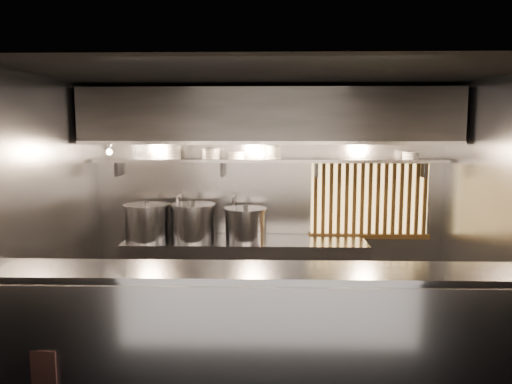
{
  "coord_description": "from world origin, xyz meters",
  "views": [
    {
      "loc": [
        0.01,
        -4.96,
        2.29
      ],
      "look_at": [
        -0.15,
        0.55,
        1.58
      ],
      "focal_mm": 35.0,
      "sensor_mm": 36.0,
      "label": 1
    }
  ],
  "objects_px": {
    "stock_pot_right": "(246,224)",
    "stock_pot_left": "(193,222)",
    "pendant_bulb": "(261,155)",
    "stock_pot_mid": "(147,222)",
    "heat_lamp": "(107,147)"
  },
  "relations": [
    {
      "from": "stock_pot_left",
      "to": "stock_pot_right",
      "type": "distance_m",
      "value": 0.66
    },
    {
      "from": "pendant_bulb",
      "to": "stock_pot_mid",
      "type": "distance_m",
      "value": 1.65
    },
    {
      "from": "pendant_bulb",
      "to": "stock_pot_right",
      "type": "xyz_separation_m",
      "value": [
        -0.19,
        -0.06,
        -0.86
      ]
    },
    {
      "from": "heat_lamp",
      "to": "stock_pot_right",
      "type": "xyz_separation_m",
      "value": [
        1.61,
        0.29,
        -0.96
      ]
    },
    {
      "from": "pendant_bulb",
      "to": "stock_pot_left",
      "type": "distance_m",
      "value": 1.19
    },
    {
      "from": "stock_pot_left",
      "to": "stock_pot_mid",
      "type": "bearing_deg",
      "value": -177.71
    },
    {
      "from": "heat_lamp",
      "to": "pendant_bulb",
      "type": "xyz_separation_m",
      "value": [
        1.8,
        0.35,
        -0.11
      ]
    },
    {
      "from": "pendant_bulb",
      "to": "stock_pot_right",
      "type": "bearing_deg",
      "value": -161.33
    },
    {
      "from": "heat_lamp",
      "to": "stock_pot_mid",
      "type": "height_order",
      "value": "heat_lamp"
    },
    {
      "from": "heat_lamp",
      "to": "stock_pot_left",
      "type": "distance_m",
      "value": 1.37
    },
    {
      "from": "stock_pot_mid",
      "to": "stock_pot_right",
      "type": "height_order",
      "value": "stock_pot_mid"
    },
    {
      "from": "stock_pot_left",
      "to": "stock_pot_mid",
      "type": "distance_m",
      "value": 0.57
    },
    {
      "from": "stock_pot_right",
      "to": "stock_pot_left",
      "type": "bearing_deg",
      "value": -179.31
    },
    {
      "from": "heat_lamp",
      "to": "pendant_bulb",
      "type": "distance_m",
      "value": 1.83
    },
    {
      "from": "heat_lamp",
      "to": "stock_pot_mid",
      "type": "relative_size",
      "value": 0.47
    }
  ]
}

